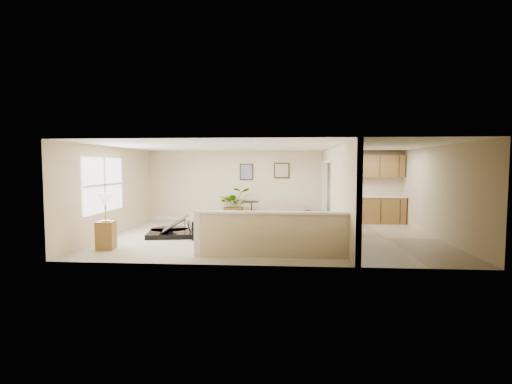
# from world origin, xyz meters

# --- Properties ---
(floor) EXTENTS (9.00, 9.00, 0.00)m
(floor) POSITION_xyz_m (0.00, 0.00, 0.00)
(floor) COLOR tan
(floor) RESTS_ON ground
(back_wall) EXTENTS (9.00, 0.04, 2.50)m
(back_wall) POSITION_xyz_m (0.00, 3.00, 1.25)
(back_wall) COLOR beige
(back_wall) RESTS_ON floor
(front_wall) EXTENTS (9.00, 0.04, 2.50)m
(front_wall) POSITION_xyz_m (0.00, -3.00, 1.25)
(front_wall) COLOR beige
(front_wall) RESTS_ON floor
(left_wall) EXTENTS (0.04, 6.00, 2.50)m
(left_wall) POSITION_xyz_m (-4.50, 0.00, 1.25)
(left_wall) COLOR beige
(left_wall) RESTS_ON floor
(right_wall) EXTENTS (0.04, 6.00, 2.50)m
(right_wall) POSITION_xyz_m (4.50, 0.00, 1.25)
(right_wall) COLOR beige
(right_wall) RESTS_ON floor
(ceiling) EXTENTS (9.00, 6.00, 0.04)m
(ceiling) POSITION_xyz_m (0.00, 0.00, 2.50)
(ceiling) COLOR white
(ceiling) RESTS_ON back_wall
(kitchen_vinyl) EXTENTS (2.70, 6.00, 0.01)m
(kitchen_vinyl) POSITION_xyz_m (3.15, 0.00, 0.00)
(kitchen_vinyl) COLOR tan
(kitchen_vinyl) RESTS_ON floor
(interior_partition) EXTENTS (0.18, 5.99, 2.50)m
(interior_partition) POSITION_xyz_m (1.80, 0.25, 1.22)
(interior_partition) COLOR beige
(interior_partition) RESTS_ON floor
(pony_half_wall) EXTENTS (3.42, 0.22, 1.00)m
(pony_half_wall) POSITION_xyz_m (0.08, -2.30, 0.52)
(pony_half_wall) COLOR beige
(pony_half_wall) RESTS_ON floor
(left_window) EXTENTS (0.05, 2.15, 1.45)m
(left_window) POSITION_xyz_m (-4.49, -0.50, 1.45)
(left_window) COLOR white
(left_window) RESTS_ON left_wall
(wall_art_left) EXTENTS (0.48, 0.04, 0.58)m
(wall_art_left) POSITION_xyz_m (-0.95, 2.97, 1.75)
(wall_art_left) COLOR #322412
(wall_art_left) RESTS_ON back_wall
(wall_mirror) EXTENTS (0.55, 0.04, 0.55)m
(wall_mirror) POSITION_xyz_m (0.30, 2.97, 1.80)
(wall_mirror) COLOR #322412
(wall_mirror) RESTS_ON back_wall
(kitchen_cabinets) EXTENTS (2.36, 0.65, 2.33)m
(kitchen_cabinets) POSITION_xyz_m (3.19, 2.73, 0.87)
(kitchen_cabinets) COLOR olive
(kitchen_cabinets) RESTS_ON floor
(piano) EXTENTS (1.66, 1.69, 1.22)m
(piano) POSITION_xyz_m (-2.78, 0.02, 0.51)
(piano) COLOR black
(piano) RESTS_ON floor
(piano_bench) EXTENTS (0.43, 0.76, 0.49)m
(piano_bench) POSITION_xyz_m (-1.89, -0.29, 0.24)
(piano_bench) COLOR black
(piano_bench) RESTS_ON floor
(loveseat) EXTENTS (1.42, 0.90, 0.77)m
(loveseat) POSITION_xyz_m (0.52, 2.43, 0.29)
(loveseat) COLOR tan
(loveseat) RESTS_ON floor
(accent_table) EXTENTS (0.52, 0.52, 0.75)m
(accent_table) POSITION_xyz_m (-0.73, 2.49, 0.48)
(accent_table) COLOR black
(accent_table) RESTS_ON floor
(palm_plant) EXTENTS (1.32, 1.23, 1.21)m
(palm_plant) POSITION_xyz_m (-1.33, 2.65, 0.60)
(palm_plant) COLOR black
(palm_plant) RESTS_ON floor
(small_plant) EXTENTS (0.33, 0.33, 0.51)m
(small_plant) POSITION_xyz_m (1.18, 2.10, 0.22)
(small_plant) COLOR black
(small_plant) RESTS_ON floor
(lamp_stand) EXTENTS (0.44, 0.44, 1.32)m
(lamp_stand) POSITION_xyz_m (-3.80, -1.83, 0.56)
(lamp_stand) COLOR olive
(lamp_stand) RESTS_ON floor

